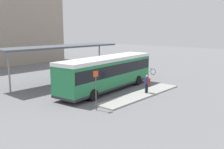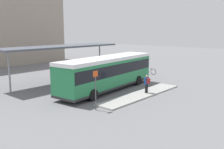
# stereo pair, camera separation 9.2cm
# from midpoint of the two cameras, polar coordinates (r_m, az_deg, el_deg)

# --- Properties ---
(ground_plane) EXTENTS (120.00, 120.00, 0.00)m
(ground_plane) POSITION_cam_midpoint_polar(r_m,az_deg,el_deg) (23.49, -1.03, -3.57)
(ground_plane) COLOR slate
(curb_island) EXTENTS (9.86, 1.80, 0.12)m
(curb_island) POSITION_cam_midpoint_polar(r_m,az_deg,el_deg) (21.82, 6.69, -4.55)
(curb_island) COLOR #9E9E99
(curb_island) RESTS_ON ground_plane
(city_bus) EXTENTS (11.74, 3.57, 3.13)m
(city_bus) POSITION_cam_midpoint_polar(r_m,az_deg,el_deg) (23.13, -1.03, 0.84)
(city_bus) COLOR #237A47
(city_bus) RESTS_ON ground_plane
(pedestrian_waiting) EXTENTS (0.42, 0.46, 1.59)m
(pedestrian_waiting) POSITION_cam_midpoint_polar(r_m,az_deg,el_deg) (21.97, 7.89, -1.86)
(pedestrian_waiting) COLOR #232328
(pedestrian_waiting) RESTS_ON curb_island
(bicycle_white) EXTENTS (0.48, 1.74, 0.75)m
(bicycle_white) POSITION_cam_midpoint_polar(r_m,az_deg,el_deg) (32.11, 8.46, 0.75)
(bicycle_white) COLOR black
(bicycle_white) RESTS_ON ground_plane
(bicycle_yellow) EXTENTS (0.48, 1.68, 0.73)m
(bicycle_yellow) POSITION_cam_midpoint_polar(r_m,az_deg,el_deg) (32.48, 6.99, 0.87)
(bicycle_yellow) COLOR black
(bicycle_yellow) RESTS_ON ground_plane
(bicycle_red) EXTENTS (0.48, 1.65, 0.71)m
(bicycle_red) POSITION_cam_midpoint_polar(r_m,az_deg,el_deg) (33.27, 6.06, 1.10)
(bicycle_red) COLOR black
(bicycle_red) RESTS_ON ground_plane
(bicycle_blue) EXTENTS (0.48, 1.70, 0.73)m
(bicycle_blue) POSITION_cam_midpoint_polar(r_m,az_deg,el_deg) (33.57, 4.54, 1.22)
(bicycle_blue) COLOR black
(bicycle_blue) RESTS_ON ground_plane
(station_shelter) EXTENTS (13.74, 3.37, 3.93)m
(station_shelter) POSITION_cam_midpoint_polar(r_m,az_deg,el_deg) (26.98, -11.69, 6.18)
(station_shelter) COLOR #4C515B
(station_shelter) RESTS_ON ground_plane
(potted_planter_near_shelter) EXTENTS (0.71, 0.71, 1.26)m
(potted_planter_near_shelter) POSITION_cam_midpoint_polar(r_m,az_deg,el_deg) (24.85, -9.89, -1.37)
(potted_planter_near_shelter) COLOR slate
(potted_planter_near_shelter) RESTS_ON ground_plane
(platform_sign) EXTENTS (0.44, 0.08, 2.80)m
(platform_sign) POSITION_cam_midpoint_polar(r_m,az_deg,el_deg) (17.38, -3.84, -3.24)
(platform_sign) COLOR #4C4C51
(platform_sign) RESTS_ON ground_plane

